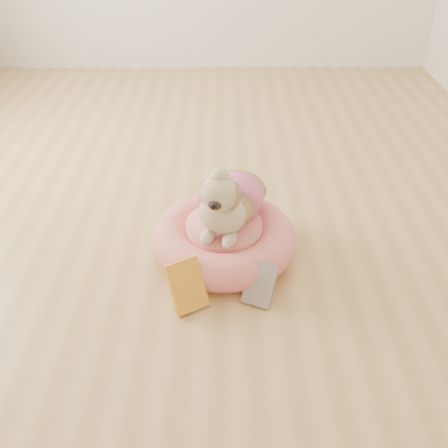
{
  "coord_description": "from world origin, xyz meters",
  "views": [
    {
      "loc": [
        0.16,
        -2.3,
        1.48
      ],
      "look_at": [
        0.16,
        -0.51,
        0.2
      ],
      "focal_mm": 40.0,
      "sensor_mm": 36.0,
      "label": 1
    }
  ],
  "objects_px": {
    "pet_bed": "(224,239)",
    "dog": "(228,188)",
    "book_yellow": "(187,286)",
    "book_white": "(260,283)"
  },
  "relations": [
    {
      "from": "pet_bed",
      "to": "dog",
      "type": "height_order",
      "value": "dog"
    },
    {
      "from": "book_yellow",
      "to": "book_white",
      "type": "distance_m",
      "value": 0.3
    },
    {
      "from": "pet_bed",
      "to": "dog",
      "type": "distance_m",
      "value": 0.27
    },
    {
      "from": "book_white",
      "to": "pet_bed",
      "type": "bearing_deg",
      "value": 138.7
    },
    {
      "from": "book_yellow",
      "to": "dog",
      "type": "bearing_deg",
      "value": 33.96
    },
    {
      "from": "pet_bed",
      "to": "book_yellow",
      "type": "xyz_separation_m",
      "value": [
        -0.15,
        -0.34,
        0.02
      ]
    },
    {
      "from": "dog",
      "to": "book_yellow",
      "type": "xyz_separation_m",
      "value": [
        -0.17,
        -0.35,
        -0.25
      ]
    },
    {
      "from": "pet_bed",
      "to": "book_white",
      "type": "relative_size",
      "value": 3.53
    },
    {
      "from": "pet_bed",
      "to": "dog",
      "type": "bearing_deg",
      "value": 23.46
    },
    {
      "from": "pet_bed",
      "to": "dog",
      "type": "relative_size",
      "value": 1.37
    }
  ]
}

